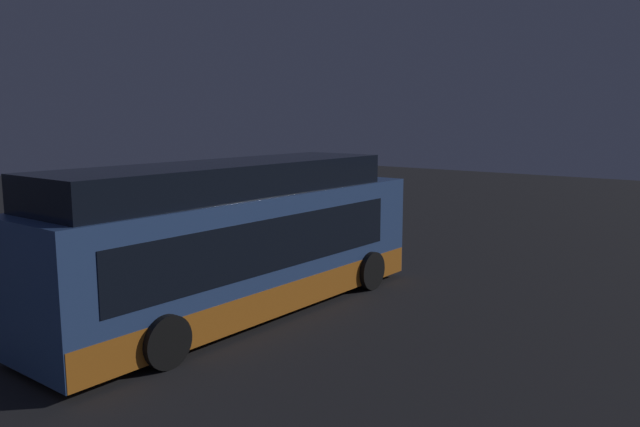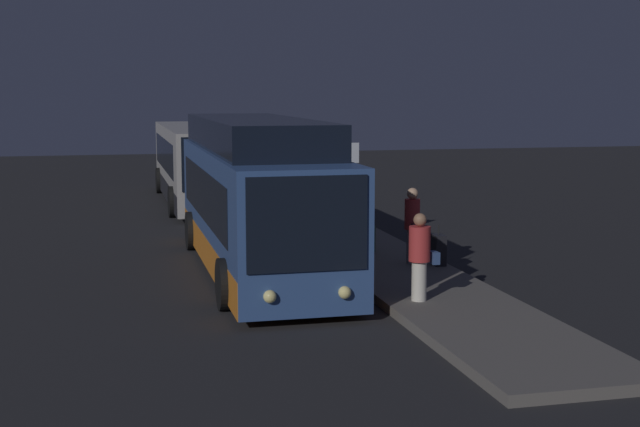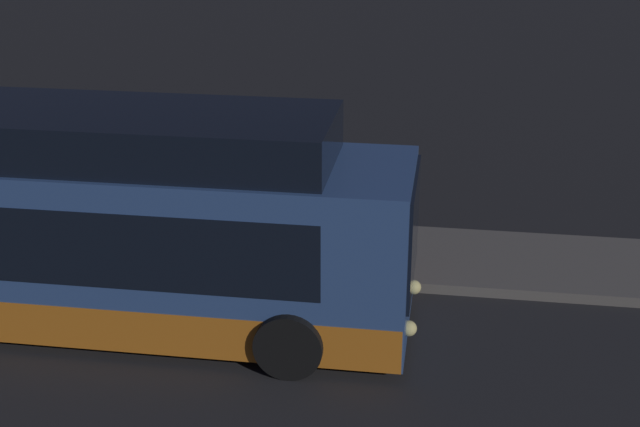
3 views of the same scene
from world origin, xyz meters
name	(u,v)px [view 2 (image 2 of 3)]	position (x,y,z in m)	size (l,w,h in m)	color
ground	(263,270)	(0.00, 0.00, 0.00)	(80.00, 80.00, 0.00)	#232326
platform	(380,261)	(0.00, 2.91, 0.09)	(20.00, 2.62, 0.19)	#605B56
bus_lead	(257,202)	(0.01, -0.13, 1.64)	(10.67, 2.81, 3.61)	#33518C
bus_second	(199,165)	(-13.38, -0.13, 1.44)	(11.45, 2.87, 2.90)	#B2ADA8
passenger_boarding	(412,222)	(0.96, 3.41, 1.17)	(0.57, 0.41, 1.81)	gray
passenger_waiting	(420,254)	(4.54, 2.30, 1.11)	(0.45, 0.61, 1.72)	silver
suitcase	(438,250)	(1.27, 3.95, 0.55)	(0.45, 0.26, 0.96)	black
sign_post	(348,178)	(-2.75, 2.84, 1.89)	(0.10, 0.62, 2.71)	#4C4C51
trash_bin	(367,239)	(-0.83, 2.82, 0.51)	(0.44, 0.44, 0.65)	#2D4C33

